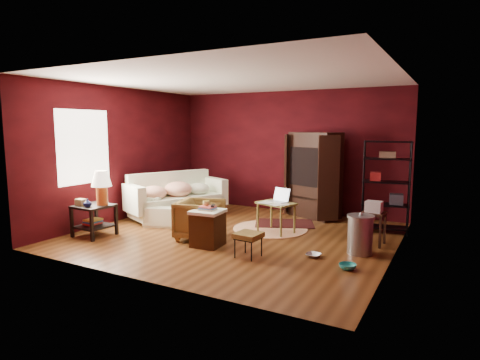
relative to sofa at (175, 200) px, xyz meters
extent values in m
cube|color=brown|center=(1.86, -0.62, -0.39)|extent=(5.50, 5.00, 0.02)
cube|color=white|center=(1.86, -0.62, 2.43)|extent=(5.50, 5.00, 0.02)
cube|color=#3F090D|center=(1.86, 1.89, 1.02)|extent=(5.50, 0.02, 2.80)
cube|color=#3F090D|center=(1.86, -3.13, 1.02)|extent=(5.50, 0.02, 2.80)
cube|color=#3F090D|center=(-0.90, -0.62, 1.02)|extent=(0.02, 5.00, 2.80)
cube|color=#3F090D|center=(4.62, -0.62, 1.02)|extent=(0.02, 5.00, 2.80)
cube|color=white|center=(-0.87, -1.62, 1.22)|extent=(0.02, 1.20, 1.40)
imported|color=white|center=(0.00, 0.00, 0.00)|extent=(1.25, 2.03, 0.76)
imported|color=black|center=(1.44, -1.12, 0.00)|extent=(0.86, 0.89, 0.77)
imported|color=#B0B4B7|center=(3.54, -1.15, -0.27)|extent=(0.23, 0.09, 0.23)
imported|color=teal|center=(4.13, -1.43, -0.26)|extent=(0.24, 0.08, 0.24)
imported|color=#0E1646|center=(-0.30, -2.08, 0.26)|extent=(0.17, 0.17, 0.14)
imported|color=#EDE574|center=(1.76, -1.41, 0.35)|extent=(0.13, 0.12, 0.11)
cube|color=black|center=(-0.36, -1.90, 0.17)|extent=(0.63, 0.63, 0.04)
cube|color=black|center=(-0.36, -1.90, -0.20)|extent=(0.58, 0.58, 0.03)
cube|color=black|center=(-0.64, -2.16, -0.10)|extent=(0.05, 0.05, 0.56)
cube|color=black|center=(-0.10, -2.18, -0.10)|extent=(0.05, 0.05, 0.56)
cube|color=black|center=(-0.62, -1.62, -0.10)|extent=(0.05, 0.05, 0.56)
cube|color=black|center=(-0.07, -1.64, -0.10)|extent=(0.05, 0.05, 0.56)
cylinder|color=orange|center=(-0.23, -1.81, 0.36)|extent=(0.21, 0.21, 0.34)
cone|color=#F2E5C6|center=(-0.23, -1.81, 0.67)|extent=(0.38, 0.38, 0.28)
cube|color=olive|center=(-0.51, -2.05, 0.25)|extent=(0.19, 0.13, 0.12)
cube|color=red|center=(-0.41, -1.90, -0.16)|extent=(0.23, 0.29, 0.03)
cube|color=#327CCB|center=(-0.40, -1.90, -0.12)|extent=(0.23, 0.29, 0.03)
cube|color=#E4CE4C|center=(-0.39, -1.90, -0.09)|extent=(0.23, 0.29, 0.03)
cube|color=white|center=(0.07, 0.01, -0.09)|extent=(1.56, 2.13, 0.41)
cube|color=white|center=(-0.26, 0.15, 0.19)|extent=(0.98, 1.87, 0.83)
cube|color=white|center=(-0.34, -0.89, 0.14)|extent=(0.83, 0.51, 0.57)
cube|color=white|center=(0.47, 0.90, 0.14)|extent=(0.83, 0.51, 0.57)
ellipsoid|color=#E0501F|center=(-0.12, -0.53, 0.24)|extent=(0.71, 0.71, 0.29)
ellipsoid|color=#E0501F|center=(0.12, -0.02, 0.26)|extent=(0.79, 0.79, 0.33)
ellipsoid|color=white|center=(0.33, 0.46, 0.22)|extent=(0.66, 0.66, 0.27)
cube|color=#43250F|center=(1.80, -1.43, -0.10)|extent=(0.50, 0.50, 0.56)
cube|color=white|center=(1.80, -1.43, 0.20)|extent=(0.54, 0.54, 0.05)
cube|color=beige|center=(1.80, -1.43, 0.24)|extent=(0.29, 0.23, 0.02)
cube|color=#4D7AB5|center=(1.80, -1.43, 0.26)|extent=(0.29, 0.24, 0.02)
cube|color=#CF564D|center=(1.80, -1.43, 0.28)|extent=(0.25, 0.19, 0.02)
cube|color=black|center=(1.88, -1.39, 0.31)|extent=(0.12, 0.17, 0.02)
cube|color=black|center=(2.66, -1.62, -0.04)|extent=(0.40, 0.40, 0.07)
cube|color=black|center=(2.66, -1.62, -0.09)|extent=(0.36, 0.36, 0.02)
cylinder|color=black|center=(2.50, -1.76, -0.23)|extent=(0.02, 0.02, 0.31)
cylinder|color=black|center=(2.80, -1.78, -0.23)|extent=(0.02, 0.02, 0.31)
cylinder|color=black|center=(2.53, -1.46, -0.23)|extent=(0.02, 0.02, 0.31)
cylinder|color=black|center=(2.82, -1.49, -0.23)|extent=(0.02, 0.02, 0.31)
cylinder|color=#F7EECE|center=(2.25, 0.09, -0.38)|extent=(1.91, 1.91, 0.01)
cube|color=#461312|center=(2.35, 0.59, -0.37)|extent=(1.39, 1.19, 0.01)
cube|color=olive|center=(2.46, -0.10, 0.18)|extent=(0.78, 0.66, 0.03)
cylinder|color=olive|center=(2.12, -0.19, -0.10)|extent=(0.05, 0.05, 0.56)
cylinder|color=olive|center=(2.68, -0.37, -0.10)|extent=(0.05, 0.05, 0.56)
cylinder|color=olive|center=(2.24, 0.17, -0.10)|extent=(0.05, 0.05, 0.56)
cylinder|color=olive|center=(2.79, -0.01, -0.10)|extent=(0.05, 0.05, 0.56)
cube|color=silver|center=(2.47, -0.07, 0.20)|extent=(0.42, 0.35, 0.02)
cube|color=silver|center=(2.51, 0.05, 0.33)|extent=(0.36, 0.18, 0.24)
cube|color=silver|center=(2.30, -0.16, 0.20)|extent=(0.27, 0.36, 0.00)
cube|color=silver|center=(2.58, -0.24, 0.20)|extent=(0.37, 0.41, 0.00)
cube|color=black|center=(2.65, 1.56, 0.55)|extent=(1.22, 0.94, 1.86)
cube|color=black|center=(2.61, 1.47, 0.74)|extent=(0.98, 0.73, 0.83)
cube|color=black|center=(2.00, 1.53, 0.55)|extent=(0.15, 0.44, 1.76)
cube|color=black|center=(3.10, 1.09, 0.55)|extent=(0.40, 0.28, 1.76)
cube|color=#323538|center=(2.63, 1.52, 0.65)|extent=(0.74, 0.68, 0.51)
cube|color=black|center=(2.54, 1.29, 0.65)|extent=(0.46, 0.19, 0.39)
cube|color=black|center=(2.63, 1.52, 0.06)|extent=(1.00, 0.78, 0.05)
cylinder|color=black|center=(3.87, 0.69, 0.48)|extent=(0.03, 0.03, 1.73)
cylinder|color=black|center=(4.66, 0.82, 0.48)|extent=(0.03, 0.03, 1.73)
cylinder|color=black|center=(3.81, 1.03, 0.48)|extent=(0.03, 0.03, 1.73)
cylinder|color=black|center=(4.61, 1.16, 0.48)|extent=(0.03, 0.03, 1.73)
cube|color=black|center=(4.24, 0.92, -0.29)|extent=(0.89, 0.49, 0.02)
cube|color=black|center=(4.24, 0.92, 0.15)|extent=(0.89, 0.49, 0.02)
cube|color=black|center=(4.24, 0.92, 0.58)|extent=(0.89, 0.49, 0.02)
cube|color=black|center=(4.24, 0.92, 1.01)|extent=(0.89, 0.49, 0.02)
cube|color=black|center=(4.24, 0.92, 1.32)|extent=(0.89, 0.49, 0.02)
cube|color=maroon|center=(4.05, 0.89, 0.67)|extent=(0.23, 0.27, 0.15)
cube|color=#2E2F3A|center=(4.43, 0.95, 0.26)|extent=(0.27, 0.27, 0.19)
cube|color=brown|center=(4.24, 0.92, 1.09)|extent=(0.31, 0.23, 0.12)
cube|color=black|center=(4.21, -0.03, 0.16)|extent=(0.40, 0.40, 0.04)
cube|color=black|center=(4.04, -0.18, -0.11)|extent=(0.04, 0.04, 0.54)
cube|color=black|center=(4.35, -0.20, -0.11)|extent=(0.04, 0.04, 0.54)
cube|color=black|center=(4.06, 0.14, -0.11)|extent=(0.04, 0.04, 0.54)
cube|color=black|center=(4.38, 0.11, -0.11)|extent=(0.04, 0.04, 0.54)
cube|color=silver|center=(4.21, -0.03, 0.27)|extent=(0.27, 0.22, 0.19)
cylinder|color=#9B9FA2|center=(4.12, -0.64, -0.09)|extent=(0.42, 0.42, 0.58)
cylinder|color=#9B9FA2|center=(4.12, -0.64, 0.21)|extent=(0.47, 0.47, 0.04)
sphere|color=#9B9FA2|center=(4.12, -0.64, 0.25)|extent=(0.06, 0.06, 0.06)
camera|label=1|loc=(5.40, -6.88, 1.60)|focal=30.00mm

